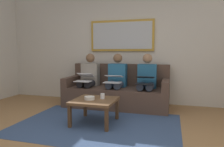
{
  "coord_description": "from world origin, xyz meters",
  "views": [
    {
      "loc": [
        -1.14,
        2.25,
        1.17
      ],
      "look_at": [
        0.0,
        -1.7,
        0.75
      ],
      "focal_mm": 33.53,
      "sensor_mm": 36.0,
      "label": 1
    }
  ],
  "objects_px": {
    "couch": "(117,92)",
    "bowl": "(89,98)",
    "person_right": "(89,77)",
    "framed_mirror": "(122,36)",
    "person_left": "(147,80)",
    "laptop_black": "(145,80)",
    "coffee_table": "(95,103)",
    "person_middle": "(117,78)",
    "laptop_silver": "(113,79)",
    "cup": "(103,96)",
    "laptop_white": "(85,78)"
  },
  "relations": [
    {
      "from": "couch",
      "to": "bowl",
      "type": "xyz_separation_m",
      "value": [
        0.14,
        1.25,
        0.11
      ]
    },
    {
      "from": "person_right",
      "to": "framed_mirror",
      "type": "bearing_deg",
      "value": -144.48
    },
    {
      "from": "person_left",
      "to": "laptop_black",
      "type": "xyz_separation_m",
      "value": [
        0.0,
        0.25,
        0.02
      ]
    },
    {
      "from": "coffee_table",
      "to": "person_middle",
      "type": "relative_size",
      "value": 0.6
    },
    {
      "from": "laptop_silver",
      "to": "cup",
      "type": "bearing_deg",
      "value": 93.17
    },
    {
      "from": "framed_mirror",
      "to": "cup",
      "type": "relative_size",
      "value": 16.55
    },
    {
      "from": "couch",
      "to": "laptop_silver",
      "type": "height_order",
      "value": "couch"
    },
    {
      "from": "couch",
      "to": "person_middle",
      "type": "height_order",
      "value": "person_middle"
    },
    {
      "from": "coffee_table",
      "to": "laptop_black",
      "type": "relative_size",
      "value": 1.97
    },
    {
      "from": "cup",
      "to": "person_right",
      "type": "distance_m",
      "value": 1.28
    },
    {
      "from": "cup",
      "to": "person_middle",
      "type": "distance_m",
      "value": 1.08
    },
    {
      "from": "framed_mirror",
      "to": "coffee_table",
      "type": "bearing_deg",
      "value": 87.66
    },
    {
      "from": "person_left",
      "to": "person_right",
      "type": "distance_m",
      "value": 1.28
    },
    {
      "from": "person_middle",
      "to": "laptop_white",
      "type": "bearing_deg",
      "value": 19.67
    },
    {
      "from": "couch",
      "to": "person_right",
      "type": "relative_size",
      "value": 1.93
    },
    {
      "from": "cup",
      "to": "framed_mirror",
      "type": "bearing_deg",
      "value": -88.29
    },
    {
      "from": "cup",
      "to": "laptop_white",
      "type": "height_order",
      "value": "laptop_white"
    },
    {
      "from": "person_right",
      "to": "cup",
      "type": "bearing_deg",
      "value": 122.64
    },
    {
      "from": "framed_mirror",
      "to": "cup",
      "type": "bearing_deg",
      "value": 91.71
    },
    {
      "from": "person_right",
      "to": "bowl",
      "type": "bearing_deg",
      "value": 112.82
    },
    {
      "from": "framed_mirror",
      "to": "cup",
      "type": "xyz_separation_m",
      "value": [
        -0.05,
        1.53,
        -1.1
      ]
    },
    {
      "from": "person_middle",
      "to": "cup",
      "type": "bearing_deg",
      "value": 92.44
    },
    {
      "from": "laptop_black",
      "to": "laptop_white",
      "type": "xyz_separation_m",
      "value": [
        1.28,
        -0.02,
        0.0
      ]
    },
    {
      "from": "framed_mirror",
      "to": "person_left",
      "type": "relative_size",
      "value": 1.31
    },
    {
      "from": "couch",
      "to": "bowl",
      "type": "distance_m",
      "value": 1.26
    },
    {
      "from": "laptop_black",
      "to": "laptop_white",
      "type": "distance_m",
      "value": 1.28
    },
    {
      "from": "cup",
      "to": "laptop_silver",
      "type": "bearing_deg",
      "value": -86.83
    },
    {
      "from": "cup",
      "to": "person_left",
      "type": "height_order",
      "value": "person_left"
    },
    {
      "from": "couch",
      "to": "framed_mirror",
      "type": "distance_m",
      "value": 1.3
    },
    {
      "from": "laptop_black",
      "to": "cup",
      "type": "bearing_deg",
      "value": 54.24
    },
    {
      "from": "bowl",
      "to": "laptop_black",
      "type": "relative_size",
      "value": 0.48
    },
    {
      "from": "person_middle",
      "to": "laptop_silver",
      "type": "relative_size",
      "value": 3.26
    },
    {
      "from": "person_left",
      "to": "bowl",
      "type": "bearing_deg",
      "value": 56.4
    },
    {
      "from": "coffee_table",
      "to": "bowl",
      "type": "distance_m",
      "value": 0.11
    },
    {
      "from": "person_middle",
      "to": "coffee_table",
      "type": "bearing_deg",
      "value": 86.73
    },
    {
      "from": "bowl",
      "to": "laptop_silver",
      "type": "distance_m",
      "value": 0.97
    },
    {
      "from": "person_right",
      "to": "laptop_white",
      "type": "bearing_deg",
      "value": 90.0
    },
    {
      "from": "couch",
      "to": "person_left",
      "type": "xyz_separation_m",
      "value": [
        -0.64,
        0.07,
        0.3
      ]
    },
    {
      "from": "coffee_table",
      "to": "person_right",
      "type": "distance_m",
      "value": 1.31
    },
    {
      "from": "framed_mirror",
      "to": "person_left",
      "type": "distance_m",
      "value": 1.23
    },
    {
      "from": "person_right",
      "to": "person_left",
      "type": "bearing_deg",
      "value": 180.0
    },
    {
      "from": "framed_mirror",
      "to": "person_middle",
      "type": "xyz_separation_m",
      "value": [
        0.0,
        0.46,
        -0.94
      ]
    },
    {
      "from": "couch",
      "to": "person_middle",
      "type": "distance_m",
      "value": 0.31
    },
    {
      "from": "bowl",
      "to": "laptop_black",
      "type": "bearing_deg",
      "value": -130.0
    },
    {
      "from": "laptop_black",
      "to": "person_left",
      "type": "bearing_deg",
      "value": -90.0
    },
    {
      "from": "framed_mirror",
      "to": "coffee_table",
      "type": "distance_m",
      "value": 2.01
    },
    {
      "from": "coffee_table",
      "to": "person_right",
      "type": "relative_size",
      "value": 0.6
    },
    {
      "from": "framed_mirror",
      "to": "person_right",
      "type": "bearing_deg",
      "value": 35.52
    },
    {
      "from": "bowl",
      "to": "cup",
      "type": "bearing_deg",
      "value": -150.13
    },
    {
      "from": "couch",
      "to": "laptop_silver",
      "type": "bearing_deg",
      "value": 90.0
    }
  ]
}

